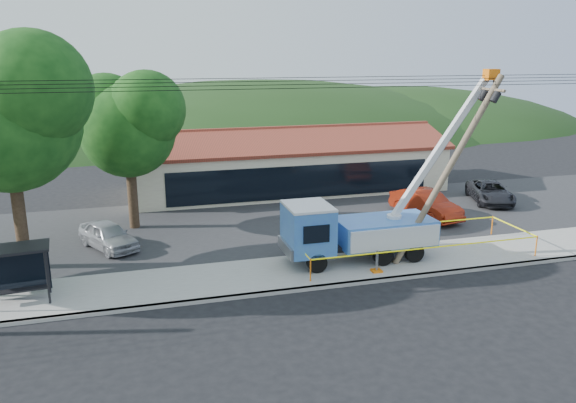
{
  "coord_description": "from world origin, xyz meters",
  "views": [
    {
      "loc": [
        -6.89,
        -18.93,
        9.76
      ],
      "look_at": [
        -0.13,
        5.0,
        3.17
      ],
      "focal_mm": 35.0,
      "sensor_mm": 36.0,
      "label": 1
    }
  ],
  "objects_px": {
    "utility_truck": "(355,228)",
    "car_silver": "(109,250)",
    "leaning_pole": "(453,161)",
    "car_dark": "(489,203)",
    "bus_shelter": "(18,261)",
    "car_red": "(425,219)"
  },
  "relations": [
    {
      "from": "leaning_pole",
      "to": "utility_truck",
      "type": "bearing_deg",
      "value": 167.3
    },
    {
      "from": "utility_truck",
      "to": "bus_shelter",
      "type": "bearing_deg",
      "value": -177.42
    },
    {
      "from": "utility_truck",
      "to": "car_dark",
      "type": "height_order",
      "value": "utility_truck"
    },
    {
      "from": "bus_shelter",
      "to": "car_red",
      "type": "bearing_deg",
      "value": 10.47
    },
    {
      "from": "leaning_pole",
      "to": "car_red",
      "type": "height_order",
      "value": "leaning_pole"
    },
    {
      "from": "leaning_pole",
      "to": "car_dark",
      "type": "bearing_deg",
      "value": 45.58
    },
    {
      "from": "leaning_pole",
      "to": "car_silver",
      "type": "bearing_deg",
      "value": 159.12
    },
    {
      "from": "utility_truck",
      "to": "car_silver",
      "type": "bearing_deg",
      "value": 156.2
    },
    {
      "from": "leaning_pole",
      "to": "car_red",
      "type": "bearing_deg",
      "value": 68.76
    },
    {
      "from": "utility_truck",
      "to": "car_silver",
      "type": "height_order",
      "value": "utility_truck"
    },
    {
      "from": "leaning_pole",
      "to": "bus_shelter",
      "type": "bearing_deg",
      "value": 179.01
    },
    {
      "from": "car_silver",
      "to": "car_dark",
      "type": "xyz_separation_m",
      "value": [
        24.33,
        2.73,
        0.0
      ]
    },
    {
      "from": "utility_truck",
      "to": "car_silver",
      "type": "xyz_separation_m",
      "value": [
        -11.4,
        5.03,
        -1.72
      ]
    },
    {
      "from": "leaning_pole",
      "to": "car_silver",
      "type": "xyz_separation_m",
      "value": [
        -15.76,
        6.01,
        -4.9
      ]
    },
    {
      "from": "car_silver",
      "to": "bus_shelter",
      "type": "bearing_deg",
      "value": -148.01
    },
    {
      "from": "car_silver",
      "to": "car_red",
      "type": "height_order",
      "value": "car_red"
    },
    {
      "from": "car_dark",
      "to": "leaning_pole",
      "type": "bearing_deg",
      "value": -115.2
    },
    {
      "from": "car_red",
      "to": "leaning_pole",
      "type": "bearing_deg",
      "value": -122.87
    },
    {
      "from": "utility_truck",
      "to": "bus_shelter",
      "type": "distance_m",
      "value": 14.59
    },
    {
      "from": "car_red",
      "to": "car_dark",
      "type": "xyz_separation_m",
      "value": [
        5.99,
        2.11,
        0.0
      ]
    },
    {
      "from": "utility_truck",
      "to": "car_dark",
      "type": "distance_m",
      "value": 15.17
    },
    {
      "from": "leaning_pole",
      "to": "car_silver",
      "type": "height_order",
      "value": "leaning_pole"
    }
  ]
}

